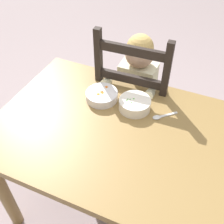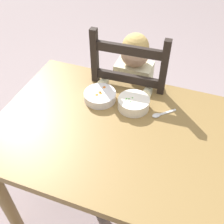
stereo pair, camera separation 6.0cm
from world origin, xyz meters
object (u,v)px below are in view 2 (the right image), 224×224
dining_chair (131,103)px  child_figure (132,85)px  spoon (160,114)px  bowl_of_peas (134,103)px  dining_table (112,143)px  bowl_of_carrots (100,96)px

dining_chair → child_figure: (-0.00, -0.00, 0.16)m
child_figure → spoon: bearing=-52.0°
dining_chair → bowl_of_peas: size_ratio=6.50×
child_figure → bowl_of_peas: child_figure is taller
dining_chair → child_figure: bearing=-128.0°
dining_table → dining_chair: (-0.04, 0.47, -0.13)m
dining_table → spoon: size_ratio=10.02×
dining_table → dining_chair: 0.49m
dining_table → bowl_of_carrots: bearing=127.3°
child_figure → bowl_of_peas: (0.09, -0.29, 0.12)m
spoon → bowl_of_carrots: bearing=178.3°
dining_chair → bowl_of_peas: 0.41m
child_figure → bowl_of_peas: size_ratio=6.00×
bowl_of_peas → child_figure: bearing=107.7°
child_figure → bowl_of_carrots: size_ratio=5.74×
dining_chair → bowl_of_peas: bearing=-72.9°
dining_table → dining_chair: bearing=94.4°
spoon → dining_table: bearing=-140.5°
dining_chair → bowl_of_carrots: dining_chair is taller
dining_table → bowl_of_peas: bearing=72.2°
dining_table → bowl_of_peas: (0.06, 0.17, 0.15)m
child_figure → bowl_of_carrots: (-0.09, -0.29, 0.12)m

